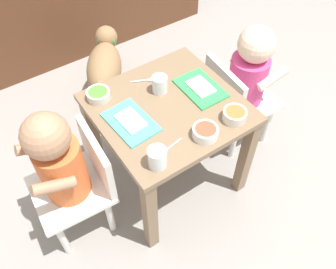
{
  "coord_description": "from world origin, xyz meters",
  "views": [
    {
      "loc": [
        -0.54,
        -0.79,
        1.45
      ],
      "look_at": [
        0.0,
        0.0,
        0.31
      ],
      "focal_mm": 38.43,
      "sensor_mm": 36.0,
      "label": 1
    }
  ],
  "objects": [
    {
      "name": "water_cup_right",
      "position": [
        0.02,
        0.09,
        0.51
      ],
      "size": [
        0.06,
        0.06,
        0.07
      ],
      "color": "white",
      "rests_on": "dining_table"
    },
    {
      "name": "ground_plane",
      "position": [
        0.0,
        0.0,
        0.0
      ],
      "size": [
        7.0,
        7.0,
        0.0
      ],
      "primitive_type": "plane",
      "color": "gray"
    },
    {
      "name": "food_tray_right",
      "position": [
        0.16,
        0.01,
        0.48
      ],
      "size": [
        0.14,
        0.2,
        0.02
      ],
      "color": "green",
      "rests_on": "dining_table"
    },
    {
      "name": "seated_child_left",
      "position": [
        -0.43,
        0.02,
        0.42
      ],
      "size": [
        0.3,
        0.3,
        0.67
      ],
      "color": "silver",
      "rests_on": "ground"
    },
    {
      "name": "spoon_by_left_tray",
      "position": [
        -0.11,
        -0.17,
        0.48
      ],
      "size": [
        0.1,
        0.03,
        0.01
      ],
      "color": "silver",
      "rests_on": "dining_table"
    },
    {
      "name": "veggie_bowl_near",
      "position": [
        -0.2,
        0.19,
        0.5
      ],
      "size": [
        0.09,
        0.09,
        0.03
      ],
      "color": "silver",
      "rests_on": "dining_table"
    },
    {
      "name": "cereal_bowl_left_side",
      "position": [
        0.16,
        -0.19,
        0.5
      ],
      "size": [
        0.09,
        0.09,
        0.04
      ],
      "color": "silver",
      "rests_on": "dining_table"
    },
    {
      "name": "food_tray_left",
      "position": [
        -0.16,
        0.01,
        0.48
      ],
      "size": [
        0.15,
        0.21,
        0.02
      ],
      "color": "#4CC6BC",
      "rests_on": "dining_table"
    },
    {
      "name": "dog",
      "position": [
        0.04,
        0.66,
        0.21
      ],
      "size": [
        0.35,
        0.45,
        0.32
      ],
      "color": "olive",
      "rests_on": "ground"
    },
    {
      "name": "water_cup_left",
      "position": [
        -0.18,
        -0.2,
        0.51
      ],
      "size": [
        0.06,
        0.06,
        0.07
      ],
      "color": "white",
      "rests_on": "dining_table"
    },
    {
      "name": "veggie_bowl_far",
      "position": [
        0.03,
        -0.19,
        0.5
      ],
      "size": [
        0.09,
        0.09,
        0.04
      ],
      "color": "white",
      "rests_on": "dining_table"
    },
    {
      "name": "seated_child_right",
      "position": [
        0.43,
        0.02,
        0.4
      ],
      "size": [
        0.3,
        0.3,
        0.64
      ],
      "color": "silver",
      "rests_on": "ground"
    },
    {
      "name": "spoon_by_right_tray",
      "position": [
        0.0,
        0.17,
        0.48
      ],
      "size": [
        0.1,
        0.05,
        0.01
      ],
      "color": "silver",
      "rests_on": "dining_table"
    },
    {
      "name": "dining_table",
      "position": [
        0.0,
        0.0,
        0.39
      ],
      "size": [
        0.54,
        0.52,
        0.48
      ],
      "color": "#7A6047",
      "rests_on": "ground"
    }
  ]
}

